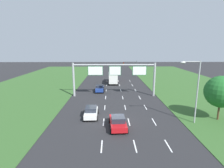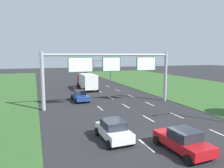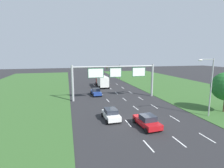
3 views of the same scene
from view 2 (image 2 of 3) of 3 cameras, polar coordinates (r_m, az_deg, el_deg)
ground_plane at (r=17.67m, az=14.10°, el=-14.56°), size 200.00×200.00×0.00m
lane_dashes_inner_left at (r=21.94m, az=1.35°, el=-9.88°), size 0.14×50.40×0.01m
lane_dashes_inner_right at (r=23.37m, az=9.49°, el=-8.88°), size 0.14×50.40×0.01m
lane_dashes_slip at (r=25.20m, az=16.53°, el=-7.87°), size 0.14×50.40×0.01m
car_near_red at (r=31.62m, az=-8.36°, el=-3.07°), size 2.12×4.16×1.57m
car_lead_silver at (r=16.16m, az=18.07°, el=-13.87°), size 2.40×4.49×1.60m
car_mid_lane at (r=17.34m, az=0.43°, el=-11.92°), size 2.15×3.97×1.57m
box_truck at (r=41.60m, az=-6.55°, el=0.76°), size 2.71×7.61×3.02m
sign_gantry at (r=28.38m, az=-0.24°, el=4.24°), size 17.24×0.44×7.00m
traffic_light_mast at (r=52.88m, az=-2.38°, el=4.67°), size 4.76×0.49×5.60m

